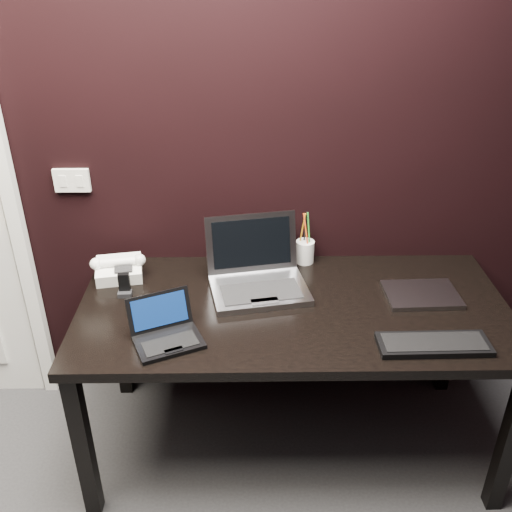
{
  "coord_description": "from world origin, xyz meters",
  "views": [
    {
      "loc": [
        0.12,
        -0.48,
        2.0
      ],
      "look_at": [
        0.15,
        1.35,
        0.99
      ],
      "focal_mm": 40.0,
      "sensor_mm": 36.0,
      "label": 1
    }
  ],
  "objects_px": {
    "ext_keyboard": "(434,344)",
    "closed_laptop": "(421,295)",
    "mobile_phone": "(125,287)",
    "netbook": "(166,333)",
    "silver_laptop": "(257,277)",
    "desk": "(293,321)",
    "desk_phone": "(119,269)",
    "pen_cup": "(305,251)"
  },
  "relations": [
    {
      "from": "ext_keyboard",
      "to": "closed_laptop",
      "type": "height_order",
      "value": "ext_keyboard"
    },
    {
      "from": "ext_keyboard",
      "to": "mobile_phone",
      "type": "relative_size",
      "value": 4.18
    },
    {
      "from": "netbook",
      "to": "closed_laptop",
      "type": "bearing_deg",
      "value": 15.24
    },
    {
      "from": "ext_keyboard",
      "to": "mobile_phone",
      "type": "bearing_deg",
      "value": 162.73
    },
    {
      "from": "silver_laptop",
      "to": "ext_keyboard",
      "type": "relative_size",
      "value": 1.11
    },
    {
      "from": "silver_laptop",
      "to": "mobile_phone",
      "type": "distance_m",
      "value": 0.54
    },
    {
      "from": "closed_laptop",
      "to": "mobile_phone",
      "type": "distance_m",
      "value": 1.2
    },
    {
      "from": "netbook",
      "to": "desk",
      "type": "bearing_deg",
      "value": 24.52
    },
    {
      "from": "mobile_phone",
      "to": "closed_laptop",
      "type": "bearing_deg",
      "value": -1.58
    },
    {
      "from": "desk_phone",
      "to": "ext_keyboard",
      "type": "bearing_deg",
      "value": -22.47
    },
    {
      "from": "silver_laptop",
      "to": "closed_laptop",
      "type": "height_order",
      "value": "silver_laptop"
    },
    {
      "from": "pen_cup",
      "to": "closed_laptop",
      "type": "bearing_deg",
      "value": -33.41
    },
    {
      "from": "desk",
      "to": "pen_cup",
      "type": "distance_m",
      "value": 0.38
    },
    {
      "from": "silver_laptop",
      "to": "desk",
      "type": "bearing_deg",
      "value": -43.75
    },
    {
      "from": "silver_laptop",
      "to": "closed_laptop",
      "type": "relative_size",
      "value": 1.48
    },
    {
      "from": "desk_phone",
      "to": "mobile_phone",
      "type": "distance_m",
      "value": 0.15
    },
    {
      "from": "ext_keyboard",
      "to": "pen_cup",
      "type": "distance_m",
      "value": 0.74
    },
    {
      "from": "silver_laptop",
      "to": "netbook",
      "type": "bearing_deg",
      "value": -133.35
    },
    {
      "from": "desk_phone",
      "to": "pen_cup",
      "type": "relative_size",
      "value": 0.99
    },
    {
      "from": "netbook",
      "to": "desk_phone",
      "type": "distance_m",
      "value": 0.51
    },
    {
      "from": "desk",
      "to": "ext_keyboard",
      "type": "relative_size",
      "value": 4.28
    },
    {
      "from": "desk",
      "to": "closed_laptop",
      "type": "bearing_deg",
      "value": 5.99
    },
    {
      "from": "desk",
      "to": "pen_cup",
      "type": "xyz_separation_m",
      "value": [
        0.07,
        0.35,
        0.13
      ]
    },
    {
      "from": "desk_phone",
      "to": "desk",
      "type": "bearing_deg",
      "value": -17.28
    },
    {
      "from": "netbook",
      "to": "mobile_phone",
      "type": "height_order",
      "value": "netbook"
    },
    {
      "from": "desk",
      "to": "mobile_phone",
      "type": "bearing_deg",
      "value": 172.64
    },
    {
      "from": "closed_laptop",
      "to": "netbook",
      "type": "bearing_deg",
      "value": -164.76
    },
    {
      "from": "closed_laptop",
      "to": "ext_keyboard",
      "type": "bearing_deg",
      "value": -97.85
    },
    {
      "from": "desk_phone",
      "to": "mobile_phone",
      "type": "height_order",
      "value": "desk_phone"
    },
    {
      "from": "pen_cup",
      "to": "ext_keyboard",
      "type": "bearing_deg",
      "value": -57.07
    },
    {
      "from": "silver_laptop",
      "to": "closed_laptop",
      "type": "bearing_deg",
      "value": -6.99
    },
    {
      "from": "mobile_phone",
      "to": "ext_keyboard",
      "type": "bearing_deg",
      "value": -17.27
    },
    {
      "from": "silver_laptop",
      "to": "closed_laptop",
      "type": "xyz_separation_m",
      "value": [
        0.66,
        -0.08,
        -0.04
      ]
    },
    {
      "from": "desk",
      "to": "mobile_phone",
      "type": "distance_m",
      "value": 0.7
    },
    {
      "from": "netbook",
      "to": "closed_laptop",
      "type": "distance_m",
      "value": 1.03
    },
    {
      "from": "silver_laptop",
      "to": "desk_phone",
      "type": "height_order",
      "value": "silver_laptop"
    },
    {
      "from": "desk_phone",
      "to": "closed_laptop",
      "type": "bearing_deg",
      "value": -7.84
    },
    {
      "from": "desk",
      "to": "silver_laptop",
      "type": "xyz_separation_m",
      "value": [
        -0.14,
        0.14,
        0.13
      ]
    },
    {
      "from": "closed_laptop",
      "to": "pen_cup",
      "type": "bearing_deg",
      "value": 146.59
    },
    {
      "from": "silver_laptop",
      "to": "pen_cup",
      "type": "bearing_deg",
      "value": 44.79
    },
    {
      "from": "ext_keyboard",
      "to": "silver_laptop",
      "type": "bearing_deg",
      "value": 146.59
    },
    {
      "from": "mobile_phone",
      "to": "desk_phone",
      "type": "bearing_deg",
      "value": 109.34
    }
  ]
}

